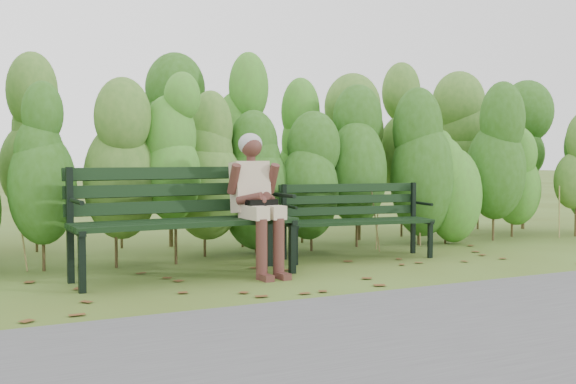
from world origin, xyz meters
name	(u,v)px	position (x,y,z in m)	size (l,w,h in m)	color
ground	(305,276)	(0.00, 0.00, 0.00)	(80.00, 80.00, 0.00)	#404F18
footpath	(469,332)	(0.00, -2.20, 0.01)	(60.00, 2.50, 0.01)	#474749
hedge_band	(231,142)	(0.00, 1.86, 1.26)	(11.04, 1.67, 2.42)	#47381E
leaf_litter	(336,277)	(0.23, -0.18, 0.00)	(5.90, 2.21, 0.01)	brown
bench_left	(182,212)	(-1.01, 0.48, 0.59)	(2.02, 0.74, 1.00)	black
bench_right	(355,214)	(1.00, 0.77, 0.47)	(1.65, 0.74, 0.80)	black
seated_woman	(256,192)	(-0.34, 0.31, 0.75)	(0.49, 0.72, 1.31)	#BDAA8B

